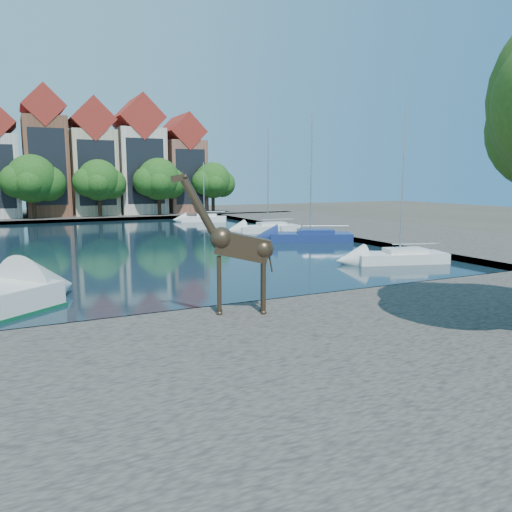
{
  "coord_description": "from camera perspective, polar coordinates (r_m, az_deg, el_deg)",
  "views": [
    {
      "loc": [
        -8.17,
        -18.1,
        5.48
      ],
      "look_at": [
        0.66,
        0.17,
        2.33
      ],
      "focal_mm": 35.0,
      "sensor_mm": 36.0,
      "label": 1
    }
  ],
  "objects": [
    {
      "name": "water_basin",
      "position": [
        43.23,
        -14.68,
        1.3
      ],
      "size": [
        38.0,
        50.0,
        0.08
      ],
      "primitive_type": "cube",
      "color": "black",
      "rests_on": "ground"
    },
    {
      "name": "ground",
      "position": [
        20.6,
        -1.44,
        -6.62
      ],
      "size": [
        160.0,
        160.0,
        0.0
      ],
      "primitive_type": "plane",
      "color": "#38332B",
      "rests_on": "ground"
    },
    {
      "name": "sailboat_right_a",
      "position": [
        33.66,
        16.11,
        0.11
      ],
      "size": [
        6.32,
        3.69,
        9.79
      ],
      "color": "silver",
      "rests_on": "water_basin"
    },
    {
      "name": "right_quay",
      "position": [
        53.85,
        12.41,
        3.04
      ],
      "size": [
        14.0,
        52.0,
        0.5
      ],
      "primitive_type": "cube",
      "color": "#524E47",
      "rests_on": "ground"
    },
    {
      "name": "townhouse_east_end",
      "position": [
        77.64,
        -8.55,
        9.92
      ],
      "size": [
        5.44,
        9.18,
        14.43
      ],
      "color": "brown",
      "rests_on": "far_quay"
    },
    {
      "name": "far_tree_east",
      "position": [
        70.99,
        -10.99,
        8.46
      ],
      "size": [
        7.54,
        5.8,
        7.84
      ],
      "color": "#332114",
      "rests_on": "far_quay"
    },
    {
      "name": "townhouse_east_mid",
      "position": [
        75.98,
        -13.33,
        10.56
      ],
      "size": [
        6.43,
        9.18,
        16.65
      ],
      "color": "beige",
      "rests_on": "far_quay"
    },
    {
      "name": "far_tree_mid_east",
      "position": [
        69.36,
        -17.45,
        8.13
      ],
      "size": [
        7.02,
        5.4,
        7.52
      ],
      "color": "#332114",
      "rests_on": "far_quay"
    },
    {
      "name": "townhouse_east_inner",
      "position": [
        74.82,
        -18.25,
        10.11
      ],
      "size": [
        5.94,
        9.18,
        15.79
      ],
      "color": "tan",
      "rests_on": "far_quay"
    },
    {
      "name": "far_tree_far_east",
      "position": [
        73.45,
        -4.89,
        8.47
      ],
      "size": [
        6.76,
        5.2,
        7.36
      ],
      "color": "#332114",
      "rests_on": "far_quay"
    },
    {
      "name": "sailboat_right_b",
      "position": [
        43.94,
        6.23,
        2.43
      ],
      "size": [
        7.49,
        5.23,
        10.84
      ],
      "color": "navy",
      "rests_on": "water_basin"
    },
    {
      "name": "sailboat_right_c",
      "position": [
        50.99,
        1.38,
        3.34
      ],
      "size": [
        6.52,
        2.66,
        10.35
      ],
      "color": "silver",
      "rests_on": "water_basin"
    },
    {
      "name": "near_quay",
      "position": [
        14.74,
        10.11,
        -12.11
      ],
      "size": [
        50.0,
        14.0,
        0.5
      ],
      "primitive_type": "cube",
      "color": "#524E47",
      "rests_on": "ground"
    },
    {
      "name": "sailboat_right_d",
      "position": [
        63.82,
        -5.93,
        4.38
      ],
      "size": [
        5.88,
        4.12,
        7.41
      ],
      "color": "white",
      "rests_on": "water_basin"
    },
    {
      "name": "far_tree_mid_west",
      "position": [
        68.63,
        -24.12,
        7.9
      ],
      "size": [
        7.8,
        6.0,
        8.0
      ],
      "color": "#332114",
      "rests_on": "far_quay"
    },
    {
      "name": "townhouse_center",
      "position": [
        74.26,
        -22.94,
        10.36
      ],
      "size": [
        5.44,
        9.18,
        16.93
      ],
      "color": "brown",
      "rests_on": "far_quay"
    },
    {
      "name": "giraffe_statue",
      "position": [
        18.35,
        -2.45,
        1.17
      ],
      "size": [
        3.49,
        1.68,
        5.17
      ],
      "color": "#392B1C",
      "rests_on": "near_quay"
    },
    {
      "name": "far_quay",
      "position": [
        74.73,
        -19.5,
        4.3
      ],
      "size": [
        60.0,
        16.0,
        0.5
      ],
      "primitive_type": "cube",
      "color": "#524E47",
      "rests_on": "ground"
    }
  ]
}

